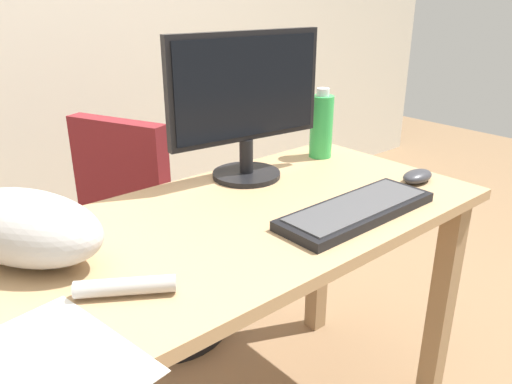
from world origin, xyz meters
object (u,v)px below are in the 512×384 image
keyboard (357,210)px  water_bottle (321,126)px  cat (15,223)px  monitor (246,101)px  computer_mouse (417,176)px  office_chair (154,248)px

keyboard → water_bottle: size_ratio=1.95×
keyboard → cat: (-0.70, 0.31, 0.07)m
monitor → keyboard: size_ratio=1.09×
cat → computer_mouse: 1.05m
office_chair → monitor: size_ratio=1.85×
office_chair → keyboard: 0.90m
computer_mouse → water_bottle: bearing=95.3°
office_chair → cat: size_ratio=1.61×
monitor → computer_mouse: (0.34, -0.35, -0.21)m
monitor → computer_mouse: monitor is taller
computer_mouse → water_bottle: water_bottle is taller
monitor → keyboard: monitor is taller
computer_mouse → office_chair: bearing=120.0°
cat → computer_mouse: size_ratio=5.03×
office_chair → computer_mouse: 0.97m
keyboard → computer_mouse: (0.31, 0.03, 0.00)m
keyboard → cat: bearing=155.7°
keyboard → cat: size_ratio=0.80×
keyboard → cat: cat is taller
keyboard → monitor: bearing=94.5°
cat → water_bottle: (0.98, 0.07, 0.02)m
keyboard → cat: 0.77m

